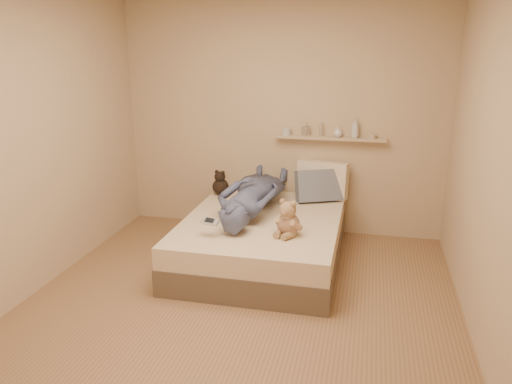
% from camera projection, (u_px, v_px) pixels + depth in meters
% --- Properties ---
extents(room, '(3.80, 3.80, 3.80)m').
position_uv_depth(room, '(237.00, 153.00, 3.76)').
color(room, olive).
rests_on(room, ground).
extents(bed, '(1.50, 1.90, 0.45)m').
position_uv_depth(bed, '(262.00, 240.00, 4.94)').
color(bed, brown).
rests_on(bed, floor).
extents(game_console, '(0.17, 0.10, 0.06)m').
position_uv_depth(game_console, '(210.00, 221.00, 4.37)').
color(game_console, silver).
rests_on(game_console, bed).
extents(teddy_bear, '(0.27, 0.28, 0.34)m').
position_uv_depth(teddy_bear, '(288.00, 221.00, 4.40)').
color(teddy_bear, '#956E52').
rests_on(teddy_bear, bed).
extents(dark_plush, '(0.18, 0.18, 0.28)m').
position_uv_depth(dark_plush, '(220.00, 184.00, 5.59)').
color(dark_plush, black).
rests_on(dark_plush, bed).
extents(pillow_cream, '(0.58, 0.29, 0.41)m').
position_uv_depth(pillow_cream, '(322.00, 180.00, 5.48)').
color(pillow_cream, beige).
rests_on(pillow_cream, bed).
extents(pillow_grey, '(0.55, 0.42, 0.37)m').
position_uv_depth(pillow_grey, '(319.00, 186.00, 5.36)').
color(pillow_grey, slate).
rests_on(pillow_grey, bed).
extents(person, '(0.63, 1.58, 0.37)m').
position_uv_depth(person, '(252.00, 193.00, 5.03)').
color(person, '#4E557A').
rests_on(person, bed).
extents(wall_shelf, '(1.20, 0.12, 0.03)m').
position_uv_depth(wall_shelf, '(330.00, 138.00, 5.41)').
color(wall_shelf, tan).
rests_on(wall_shelf, wall_back).
extents(shelf_bottles, '(1.01, 0.11, 0.21)m').
position_uv_depth(shelf_bottles, '(331.00, 130.00, 5.39)').
color(shelf_bottles, '#B7BBC0').
rests_on(shelf_bottles, wall_shelf).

